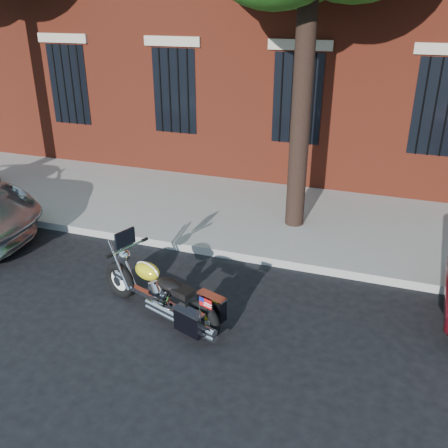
% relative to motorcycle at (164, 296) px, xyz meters
% --- Properties ---
extents(ground, '(120.00, 120.00, 0.00)m').
position_rel_motorcycle_xyz_m(ground, '(0.63, 0.74, -0.41)').
color(ground, black).
rests_on(ground, ground).
extents(curb, '(40.00, 0.16, 0.15)m').
position_rel_motorcycle_xyz_m(curb, '(0.63, 2.12, -0.33)').
color(curb, gray).
rests_on(curb, ground).
extents(sidewalk, '(40.00, 3.60, 0.15)m').
position_rel_motorcycle_xyz_m(sidewalk, '(0.63, 4.00, -0.33)').
color(sidewalk, gray).
rests_on(sidewalk, ground).
extents(motorcycle, '(2.19, 1.21, 1.20)m').
position_rel_motorcycle_xyz_m(motorcycle, '(0.00, 0.00, 0.00)').
color(motorcycle, black).
rests_on(motorcycle, ground).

